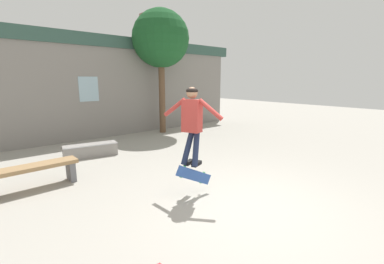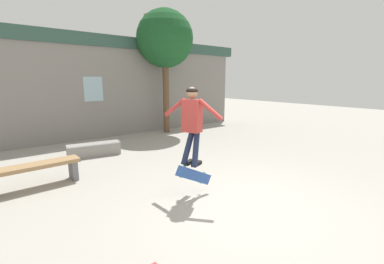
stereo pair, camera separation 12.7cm
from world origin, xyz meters
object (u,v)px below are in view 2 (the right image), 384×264
at_px(skater, 192,120).
at_px(skateboard_flipping, 194,175).
at_px(tree_right, 165,40).
at_px(skate_ledge, 94,150).
at_px(park_bench, 34,171).

relative_size(skater, skateboard_flipping, 1.83).
xyz_separation_m(tree_right, skateboard_flipping, (-3.01, -5.59, -3.39)).
bearing_deg(skater, skateboard_flipping, -128.81).
xyz_separation_m(skate_ledge, skater, (0.65, -3.84, 1.29)).
bearing_deg(park_bench, skater, -45.59).
height_order(skate_ledge, skater, skater).
distance_m(park_bench, skate_ledge, 2.34).
xyz_separation_m(park_bench, skate_ledge, (1.72, 1.58, -0.18)).
relative_size(tree_right, skateboard_flipping, 6.14).
height_order(tree_right, skateboard_flipping, tree_right).
distance_m(skate_ledge, skateboard_flipping, 3.99).
bearing_deg(skate_ledge, skateboard_flipping, -71.41).
height_order(park_bench, skater, skater).
relative_size(park_bench, skater, 1.19).
xyz_separation_m(park_bench, skater, (2.37, -2.26, 1.11)).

